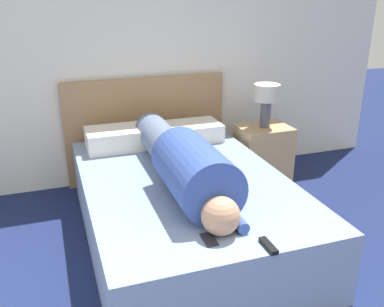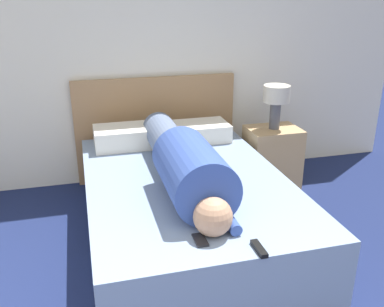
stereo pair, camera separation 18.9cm
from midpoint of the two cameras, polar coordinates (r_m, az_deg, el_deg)
name	(u,v)px [view 1 (the left image)]	position (r m, az deg, el deg)	size (l,w,h in m)	color
wall_back	(135,44)	(4.02, -9.03, 14.27)	(5.20, 0.06, 2.60)	silver
bed	(185,208)	(3.19, -2.65, -7.36)	(1.42, 2.09, 0.49)	#7589A8
headboard	(147,130)	(4.14, -7.34, 3.18)	(1.54, 0.04, 1.00)	#A37A51
nightstand	(263,156)	(4.08, 8.11, -0.30)	(0.47, 0.37, 0.57)	tan
table_lamp	(267,97)	(3.91, 8.54, 7.44)	(0.24, 0.24, 0.40)	#4C4C51
person_lying	(184,163)	(2.90, -2.95, -1.32)	(0.40, 1.71, 0.40)	tan
pillow_near_headboard	(116,139)	(3.71, -11.57, 1.95)	(0.49, 0.35, 0.17)	silver
pillow_second	(194,131)	(3.86, -1.19, 2.99)	(0.47, 0.35, 0.15)	silver
tv_remote	(268,246)	(2.32, 7.81, -12.13)	(0.04, 0.15, 0.02)	black
cell_phone	(209,239)	(2.36, -0.07, -11.44)	(0.06, 0.13, 0.01)	black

